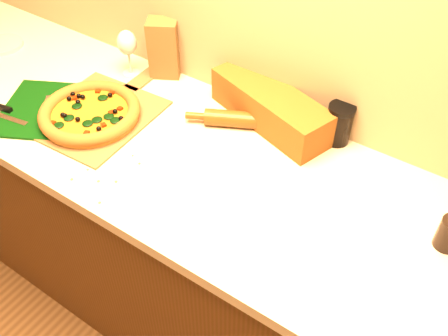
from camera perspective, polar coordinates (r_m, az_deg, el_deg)
cabinet at (r=1.83m, az=-1.29°, el=-10.08°), size 2.80×0.65×0.86m
countertop at (r=1.49m, az=-1.56°, el=0.14°), size 2.84×0.68×0.04m
pizza_peel at (r=1.70m, az=-14.10°, el=6.08°), size 0.36×0.53×0.01m
pizza at (r=1.67m, az=-15.07°, el=6.11°), size 0.32×0.32×0.05m
cutting_board at (r=1.78m, az=-20.71°, el=6.35°), size 0.34×0.37×0.02m
rolling_pin at (r=1.59m, az=2.65°, el=5.50°), size 0.36×0.20×0.05m
bread_bag at (r=1.59m, az=5.31°, el=7.01°), size 0.45×0.26×0.12m
wine_glass at (r=1.82m, az=-11.03°, el=13.75°), size 0.07×0.07×0.17m
paper_bag at (r=1.81m, az=-6.87°, el=13.43°), size 0.13×0.12×0.21m
dark_jar at (r=1.55m, az=13.04°, el=4.95°), size 0.08×0.08×0.13m
side_plate at (r=2.19m, az=-23.95°, el=12.75°), size 0.20×0.20×0.01m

